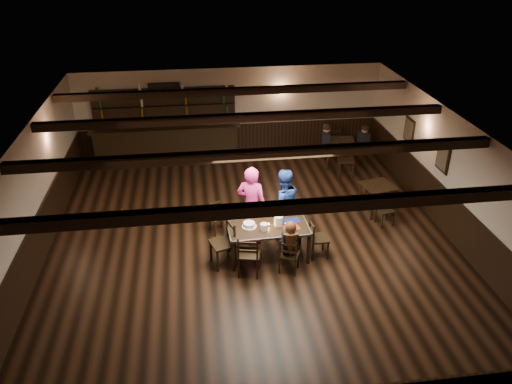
{
  "coord_description": "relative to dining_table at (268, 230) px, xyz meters",
  "views": [
    {
      "loc": [
        -1.17,
        -9.25,
        6.24
      ],
      "look_at": [
        0.11,
        0.2,
        1.18
      ],
      "focal_mm": 35.0,
      "sensor_mm": 36.0,
      "label": 1
    }
  ],
  "objects": [
    {
      "name": "drink_glass",
      "position": [
        0.27,
        0.08,
        0.12
      ],
      "size": [
        0.06,
        0.06,
        0.1
      ],
      "primitive_type": "cylinder",
      "color": "silver",
      "rests_on": "dining_table"
    },
    {
      "name": "chair_near_right",
      "position": [
        0.32,
        -0.6,
        -0.21
      ],
      "size": [
        0.49,
        0.48,
        0.81
      ],
      "color": "black",
      "rests_on": "ground"
    },
    {
      "name": "woman_pink",
      "position": [
        -0.27,
        0.68,
        0.23
      ],
      "size": [
        0.78,
        0.66,
        1.82
      ],
      "primitive_type": "imported",
      "rotation": [
        0.0,
        0.0,
        2.73
      ],
      "color": "#F53A99",
      "rests_on": "ground"
    },
    {
      "name": "salt_shaker",
      "position": [
        0.35,
        -0.03,
        0.12
      ],
      "size": [
        0.03,
        0.03,
        0.09
      ],
      "primitive_type": "cylinder",
      "color": "silver",
      "rests_on": "dining_table"
    },
    {
      "name": "pepper_shaker",
      "position": [
        0.38,
        -0.11,
        0.12
      ],
      "size": [
        0.04,
        0.04,
        0.09
      ],
      "primitive_type": "cylinder",
      "color": "#A5A8AD",
      "rests_on": "dining_table"
    },
    {
      "name": "menu_blue",
      "position": [
        0.54,
        0.19,
        0.07
      ],
      "size": [
        0.36,
        0.28,
        0.0
      ],
      "primitive_type": "cube",
      "rotation": [
        0.0,
        0.0,
        0.16
      ],
      "color": "#101850",
      "rests_on": "dining_table"
    },
    {
      "name": "menu_red",
      "position": [
        0.47,
        -0.09,
        0.07
      ],
      "size": [
        0.38,
        0.3,
        0.0
      ],
      "primitive_type": "cube",
      "rotation": [
        0.0,
        0.0,
        0.23
      ],
      "color": "maroon",
      "rests_on": "dining_table"
    },
    {
      "name": "back_table_a",
      "position": [
        2.94,
        1.53,
        -0.04
      ],
      "size": [
        0.84,
        0.84,
        0.75
      ],
      "color": "black",
      "rests_on": "ground"
    },
    {
      "name": "man_blue",
      "position": [
        0.44,
        0.75,
        0.16
      ],
      "size": [
        0.92,
        0.77,
        1.68
      ],
      "primitive_type": "imported",
      "rotation": [
        0.0,
        0.0,
        3.32
      ],
      "color": "navy",
      "rests_on": "ground"
    },
    {
      "name": "chair_end_right",
      "position": [
        0.99,
        -0.08,
        -0.17
      ],
      "size": [
        0.39,
        0.41,
        0.86
      ],
      "color": "black",
      "rests_on": "ground"
    },
    {
      "name": "bar_counter",
      "position": [
        -2.2,
        5.29,
        0.05
      ],
      "size": [
        4.31,
        0.7,
        2.2
      ],
      "color": "black",
      "rests_on": "ground"
    },
    {
      "name": "back_table_b",
      "position": [
        2.79,
        4.37,
        -0.02
      ],
      "size": [
        1.01,
        1.01,
        0.75
      ],
      "color": "black",
      "rests_on": "ground"
    },
    {
      "name": "cake",
      "position": [
        -0.39,
        0.07,
        0.12
      ],
      "size": [
        0.31,
        0.31,
        0.1
      ],
      "color": "white",
      "rests_on": "dining_table"
    },
    {
      "name": "room_shell",
      "position": [
        -0.26,
        0.61,
        1.07
      ],
      "size": [
        9.02,
        10.02,
        2.71
      ],
      "color": "beige",
      "rests_on": "ground"
    },
    {
      "name": "tea_light",
      "position": [
        0.02,
        0.06,
        0.1
      ],
      "size": [
        0.06,
        0.06,
        0.06
      ],
      "color": "#A5A8AD",
      "rests_on": "dining_table"
    },
    {
      "name": "plate_stack_b",
      "position": [
        0.22,
        0.05,
        0.18
      ],
      "size": [
        0.18,
        0.18,
        0.21
      ],
      "primitive_type": "cylinder",
      "color": "white",
      "rests_on": "dining_table"
    },
    {
      "name": "chair_far_pushed",
      "position": [
        -1.0,
        1.21,
        -0.23
      ],
      "size": [
        0.46,
        0.45,
        0.77
      ],
      "color": "black",
      "rests_on": "ground"
    },
    {
      "name": "seated_person",
      "position": [
        0.35,
        -0.55,
        0.12
      ],
      "size": [
        0.31,
        0.46,
        0.75
      ],
      "color": "black",
      "rests_on": "ground"
    },
    {
      "name": "chair_near_left",
      "position": [
        -0.49,
        -0.58,
        -0.13
      ],
      "size": [
        0.52,
        0.51,
        0.94
      ],
      "color": "black",
      "rests_on": "ground"
    },
    {
      "name": "bg_patron_right",
      "position": [
        3.54,
        4.43,
        0.14
      ],
      "size": [
        0.29,
        0.38,
        0.71
      ],
      "color": "black",
      "rests_on": "ground"
    },
    {
      "name": "dining_table",
      "position": [
        0.0,
        0.0,
        0.0
      ],
      "size": [
        1.71,
        0.9,
        0.75
      ],
      "color": "black",
      "rests_on": "ground"
    },
    {
      "name": "ground",
      "position": [
        -0.27,
        0.57,
        -0.68
      ],
      "size": [
        10.0,
        10.0,
        0.0
      ],
      "primitive_type": "plane",
      "color": "black",
      "rests_on": "ground"
    },
    {
      "name": "plate_stack_a",
      "position": [
        -0.11,
        -0.09,
        0.15
      ],
      "size": [
        0.15,
        0.15,
        0.15
      ],
      "primitive_type": "cylinder",
      "color": "white",
      "rests_on": "dining_table"
    },
    {
      "name": "bg_patron_left",
      "position": [
        2.4,
        4.46,
        0.18
      ],
      "size": [
        0.32,
        0.43,
        0.79
      ],
      "color": "black",
      "rests_on": "ground"
    },
    {
      "name": "chair_end_left",
      "position": [
        -0.89,
        -0.1,
        -0.09
      ],
      "size": [
        0.57,
        0.58,
        1.02
      ],
      "color": "black",
      "rests_on": "ground"
    }
  ]
}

